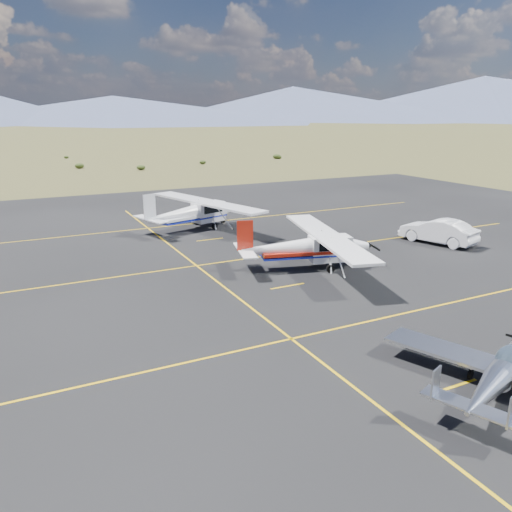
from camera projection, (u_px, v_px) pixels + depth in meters
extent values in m
plane|color=#383D1C|center=(440.00, 330.00, 20.71)|extent=(1600.00, 1600.00, 0.00)
cube|color=black|center=(341.00, 281.00, 26.73)|extent=(72.00, 72.00, 0.02)
cube|color=silver|center=(509.00, 370.00, 16.12)|extent=(4.21, 8.12, 0.11)
ellipsoid|color=#99BFD8|center=(511.00, 358.00, 15.99)|extent=(1.70, 1.34, 0.75)
cube|color=silver|center=(472.00, 407.00, 13.65)|extent=(1.59, 2.78, 0.05)
cube|color=silver|center=(512.00, 410.00, 12.79)|extent=(0.49, 0.23, 0.91)
cube|color=silver|center=(436.00, 383.00, 14.08)|extent=(0.49, 0.23, 0.91)
cylinder|color=black|center=(470.00, 374.00, 16.83)|extent=(0.38, 0.23, 0.36)
cube|color=white|center=(330.00, 248.00, 28.83)|extent=(2.57, 1.77, 1.43)
cube|color=white|center=(327.00, 236.00, 28.59)|extent=(4.56, 11.70, 0.15)
cube|color=black|center=(330.00, 243.00, 28.75)|extent=(1.96, 1.65, 0.58)
cube|color=#AF1D0E|center=(307.00, 251.00, 28.59)|extent=(5.44, 2.55, 0.19)
cube|color=#AF1D0E|center=(245.00, 236.00, 27.58)|extent=(0.89, 0.30, 1.70)
cube|color=white|center=(245.00, 250.00, 27.82)|extent=(1.63, 3.48, 0.06)
cylinder|color=black|center=(351.00, 262.00, 29.36)|extent=(0.40, 0.20, 0.38)
cylinder|color=black|center=(331.00, 269.00, 27.97)|extent=(0.49, 0.25, 0.47)
cylinder|color=black|center=(318.00, 258.00, 30.06)|extent=(0.49, 0.25, 0.47)
cube|color=silver|center=(208.00, 212.00, 39.12)|extent=(2.72, 1.93, 1.50)
cube|color=silver|center=(206.00, 202.00, 38.76)|extent=(5.18, 12.24, 0.16)
cube|color=black|center=(208.00, 208.00, 39.03)|extent=(2.09, 1.78, 0.61)
cube|color=silver|center=(193.00, 216.00, 38.20)|extent=(5.71, 2.85, 0.20)
cube|color=silver|center=(150.00, 207.00, 35.38)|extent=(0.93, 0.35, 1.78)
cube|color=silver|center=(150.00, 219.00, 35.63)|extent=(1.83, 3.66, 0.07)
cylinder|color=black|center=(223.00, 221.00, 40.34)|extent=(0.42, 0.22, 0.40)
cylinder|color=black|center=(215.00, 226.00, 38.34)|extent=(0.51, 0.28, 0.49)
cylinder|color=black|center=(196.00, 222.00, 39.98)|extent=(0.51, 0.28, 0.49)
imported|color=white|center=(438.00, 231.00, 34.16)|extent=(3.22, 5.43, 1.69)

